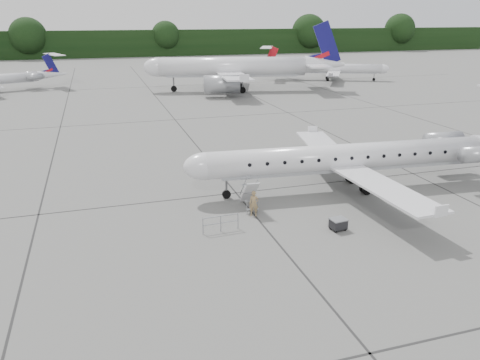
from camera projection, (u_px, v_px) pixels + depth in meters
name	position (u px, v px, depth m)	size (l,w,h in m)	color
ground	(344.00, 215.00, 30.32)	(320.00, 320.00, 0.00)	slate
treeline	(140.00, 43.00, 146.19)	(260.00, 4.00, 8.00)	black
main_regional_jet	(349.00, 144.00, 33.78)	(26.90, 19.37, 6.90)	silver
airstair	(249.00, 193.00, 31.04)	(0.85, 2.18, 2.16)	silver
passenger	(254.00, 204.00, 29.98)	(0.61, 0.40, 1.67)	olive
safety_railing	(221.00, 224.00, 27.88)	(2.20, 0.08, 1.00)	gray
baggage_cart	(338.00, 224.00, 28.12)	(0.90, 0.73, 0.78)	black
bg_narrowbody	(232.00, 57.00, 78.21)	(31.52, 22.70, 11.32)	silver
bg_regional_right	(333.00, 64.00, 92.50)	(24.53, 17.67, 6.44)	silver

